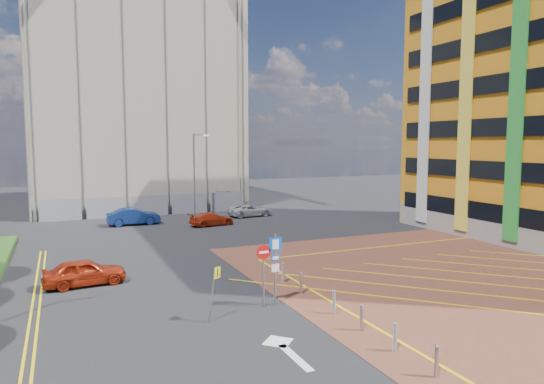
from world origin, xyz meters
TOP-DOWN VIEW (x-y plane):
  - ground at (0.00, 0.00)m, footprint 140.00×140.00m
  - forecourt at (14.00, 0.00)m, footprint 26.00×26.00m
  - lamp_back at (4.08, 28.00)m, footprint 1.53×0.16m
  - sign_cluster at (0.30, 0.98)m, footprint 1.17×0.12m
  - warning_sign at (-2.52, 0.20)m, footprint 0.59×0.38m
  - bollard_row at (2.30, -1.67)m, footprint 0.14×11.14m
  - construction_building at (0.00, 40.00)m, footprint 21.20×19.20m
  - construction_fence at (1.00, 30.00)m, footprint 21.60×0.06m
  - car_red_left at (-7.01, 7.64)m, footprint 4.10×1.94m
  - car_blue_back at (-2.20, 25.16)m, footprint 4.50×1.64m
  - car_red_back at (3.94, 22.12)m, footprint 4.10×2.18m
  - car_silver_back at (8.88, 25.67)m, footprint 4.45×2.42m

SIDE VIEW (x-z plane):
  - ground at x=0.00m, z-range 0.00..0.00m
  - forecourt at x=14.00m, z-range 0.00..0.02m
  - bollard_row at x=2.30m, z-range 0.02..0.92m
  - car_red_back at x=3.94m, z-range 0.00..1.13m
  - car_silver_back at x=8.88m, z-range 0.00..1.18m
  - car_red_left at x=-7.01m, z-range 0.00..1.35m
  - car_blue_back at x=-2.20m, z-range 0.00..1.48m
  - construction_fence at x=1.00m, z-range 0.00..2.00m
  - warning_sign at x=-2.52m, z-range 0.30..2.55m
  - sign_cluster at x=0.30m, z-range 0.35..3.55m
  - lamp_back at x=4.08m, z-range 0.36..8.36m
  - construction_building at x=0.00m, z-range 0.00..22.00m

